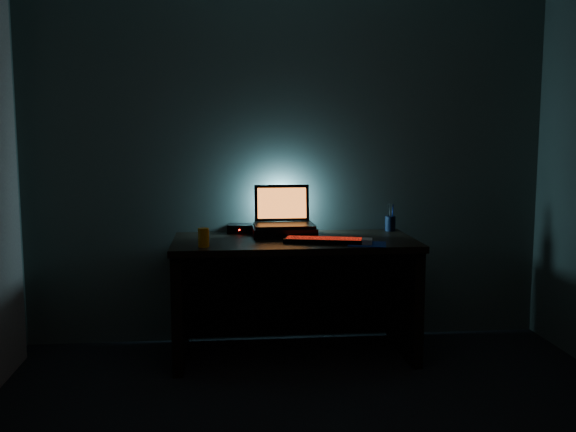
% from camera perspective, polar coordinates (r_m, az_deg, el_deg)
% --- Properties ---
extents(room, '(3.50, 4.00, 2.50)m').
position_cam_1_polar(room, '(2.33, 4.91, 3.62)').
color(room, black).
rests_on(room, ground).
extents(desk, '(1.50, 0.70, 0.75)m').
position_cam_1_polar(desk, '(4.08, 0.48, -5.51)').
color(desk, black).
rests_on(desk, ground).
extents(riser, '(0.40, 0.30, 0.06)m').
position_cam_1_polar(riser, '(4.11, -0.36, -1.36)').
color(riser, black).
rests_on(riser, desk).
extents(laptop, '(0.38, 0.29, 0.26)m').
position_cam_1_polar(laptop, '(4.14, -0.44, -0.02)').
color(laptop, black).
rests_on(laptop, riser).
extents(keyboard, '(0.50, 0.26, 0.03)m').
position_cam_1_polar(keyboard, '(3.86, 3.21, -2.16)').
color(keyboard, black).
rests_on(keyboard, desk).
extents(mousepad, '(0.26, 0.25, 0.00)m').
position_cam_1_polar(mousepad, '(3.82, 7.05, -2.50)').
color(mousepad, navy).
rests_on(mousepad, desk).
extents(mouse, '(0.08, 0.11, 0.03)m').
position_cam_1_polar(mouse, '(3.82, 7.05, -2.25)').
color(mouse, '#98989D').
rests_on(mouse, mousepad).
extents(pen_cup, '(0.09, 0.09, 0.10)m').
position_cam_1_polar(pen_cup, '(4.37, 9.07, -0.66)').
color(pen_cup, black).
rests_on(pen_cup, desk).
extents(juice_glass, '(0.08, 0.08, 0.11)m').
position_cam_1_polar(juice_glass, '(3.73, -7.52, -1.90)').
color(juice_glass, orange).
rests_on(juice_glass, desk).
extents(router, '(0.19, 0.16, 0.05)m').
position_cam_1_polar(router, '(4.25, -4.17, -1.11)').
color(router, black).
rests_on(router, desk).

